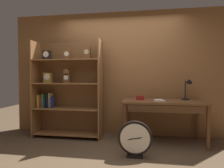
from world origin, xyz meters
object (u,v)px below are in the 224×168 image
(toolbox_small, at_px, (140,98))
(round_clock_large, at_px, (135,139))
(workbench, at_px, (163,105))
(desk_lamp, at_px, (188,87))
(open_repair_manual, at_px, (159,100))
(bookshelf, at_px, (66,90))

(toolbox_small, xyz_separation_m, round_clock_large, (-0.07, -0.76, -0.54))
(workbench, xyz_separation_m, toolbox_small, (-0.43, 0.04, 0.12))
(round_clock_large, bearing_deg, desk_lamp, 42.53)
(workbench, bearing_deg, round_clock_large, -124.69)
(workbench, bearing_deg, desk_lamp, 19.59)
(desk_lamp, distance_m, toolbox_small, 0.93)
(desk_lamp, bearing_deg, round_clock_large, -137.47)
(open_repair_manual, bearing_deg, workbench, 38.30)
(bookshelf, height_order, round_clock_large, bookshelf)
(open_repair_manual, bearing_deg, toolbox_small, 148.12)
(workbench, bearing_deg, bookshelf, 177.43)
(round_clock_large, bearing_deg, workbench, 55.31)
(open_repair_manual, relative_size, round_clock_large, 0.39)
(toolbox_small, xyz_separation_m, open_repair_manual, (0.34, -0.14, -0.03))
(open_repair_manual, height_order, round_clock_large, open_repair_manual)
(desk_lamp, distance_m, round_clock_large, 1.52)
(workbench, bearing_deg, toolbox_small, 174.38)
(desk_lamp, relative_size, open_repair_manual, 1.96)
(open_repair_manual, bearing_deg, bookshelf, 164.51)
(workbench, height_order, round_clock_large, workbench)
(bookshelf, relative_size, toolbox_small, 12.64)
(toolbox_small, bearing_deg, workbench, -5.62)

